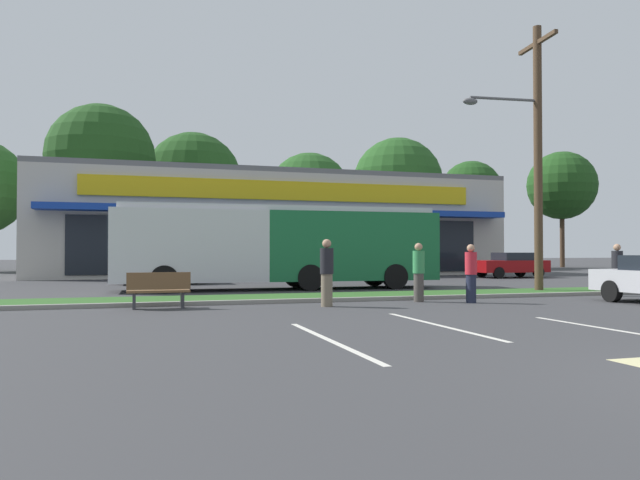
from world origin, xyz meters
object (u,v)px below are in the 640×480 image
at_px(pedestrian_near_bench, 419,272).
at_px(car_0, 163,267).
at_px(bus_stop_bench, 159,289).
at_px(city_bus, 279,245).
at_px(utility_pole, 534,150).
at_px(pedestrian_far, 471,273).
at_px(pedestrian_mid, 617,270).
at_px(pedestrian_by_pole, 327,273).
at_px(car_2, 510,265).

bearing_deg(pedestrian_near_bench, car_0, -158.38).
xyz_separation_m(bus_stop_bench, pedestrian_near_bench, (7.45, 0.02, 0.37)).
height_order(city_bus, car_0, city_bus).
xyz_separation_m(utility_pole, pedestrian_far, (-4.36, -2.92, -4.29)).
relative_size(pedestrian_mid, pedestrian_far, 1.03).
distance_m(utility_pole, pedestrian_near_bench, 7.39).
height_order(bus_stop_bench, pedestrian_near_bench, pedestrian_near_bench).
height_order(city_bus, pedestrian_by_pole, city_bus).
bearing_deg(bus_stop_bench, pedestrian_mid, -179.47).
xyz_separation_m(pedestrian_mid, pedestrian_far, (-6.09, -0.91, -0.02)).
height_order(pedestrian_near_bench, pedestrian_mid, pedestrian_mid).
relative_size(car_0, car_2, 0.99).
distance_m(car_2, pedestrian_mid, 14.52).
distance_m(bus_stop_bench, pedestrian_mid, 14.83).
xyz_separation_m(pedestrian_near_bench, pedestrian_by_pole, (-3.08, -0.69, 0.04)).
bearing_deg(utility_pole, bus_stop_bench, -170.69).
relative_size(bus_stop_bench, pedestrian_far, 0.94).
bearing_deg(pedestrian_mid, pedestrian_by_pole, 152.60).
distance_m(car_2, pedestrian_far, 18.36).
xyz_separation_m(car_0, car_2, (19.39, 1.28, -0.02)).
distance_m(pedestrian_by_pole, pedestrian_mid, 10.48).
relative_size(pedestrian_by_pole, pedestrian_mid, 1.04).
bearing_deg(utility_pole, pedestrian_far, -146.17).
xyz_separation_m(city_bus, car_2, (15.17, 6.65, -1.02)).
relative_size(utility_pole, city_bus, 0.75).
height_order(bus_stop_bench, car_0, car_0).
bearing_deg(bus_stop_bench, car_0, -92.96).
relative_size(pedestrian_near_bench, pedestrian_mid, 1.00).
relative_size(car_2, pedestrian_near_bench, 2.41).
bearing_deg(pedestrian_mid, city_bus, 113.41).
distance_m(bus_stop_bench, pedestrian_by_pole, 4.44).
bearing_deg(pedestrian_mid, utility_pole, 98.98).
xyz_separation_m(bus_stop_bench, car_2, (20.03, 13.69, 0.24)).
bearing_deg(car_0, utility_pole, -39.52).
relative_size(pedestrian_by_pole, pedestrian_far, 1.07).
xyz_separation_m(city_bus, pedestrian_mid, (9.96, -6.91, -0.89)).
xyz_separation_m(pedestrian_near_bench, pedestrian_far, (1.28, -0.79, -0.02)).
xyz_separation_m(car_0, pedestrian_near_bench, (6.81, -12.39, 0.10)).
xyz_separation_m(car_2, pedestrian_mid, (-5.21, -13.56, 0.13)).
xyz_separation_m(utility_pole, pedestrian_mid, (1.73, -2.01, -4.27)).
distance_m(car_2, pedestrian_near_bench, 18.58).
bearing_deg(pedestrian_by_pole, car_2, -41.52).
bearing_deg(pedestrian_mid, car_0, 107.29).
xyz_separation_m(bus_stop_bench, pedestrian_by_pole, (4.37, -0.67, 0.41)).
relative_size(city_bus, pedestrian_mid, 7.31).
bearing_deg(utility_pole, car_0, 140.48).
height_order(city_bus, car_2, city_bus).
xyz_separation_m(car_0, pedestrian_far, (8.09, -13.19, 0.08)).
bearing_deg(pedestrian_near_bench, pedestrian_by_pole, -84.54).
distance_m(city_bus, bus_stop_bench, 8.66).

